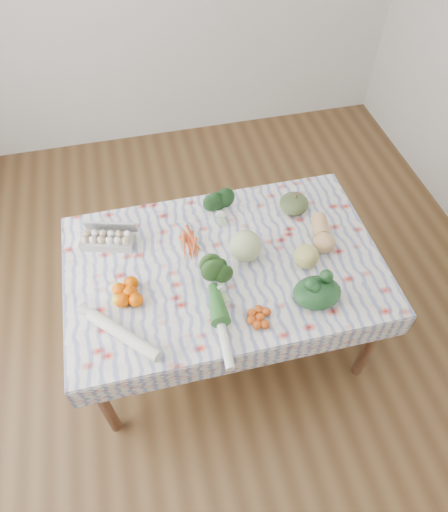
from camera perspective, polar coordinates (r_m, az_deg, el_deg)
The scene contains 16 objects.
ground at distance 3.04m, azimuth 0.00°, elevation -9.73°, with size 4.50×4.50×0.00m, color #55381D.
dining_table at distance 2.47m, azimuth 0.00°, elevation -2.06°, with size 1.60×1.00×0.75m.
tablecloth at distance 2.41m, azimuth 0.00°, elevation -0.95°, with size 1.66×1.06×0.01m, color white.
egg_carton at distance 2.53m, azimuth -14.38°, elevation 1.89°, with size 0.29×0.11×0.08m, color #A7A7A3.
carrot_bunch at distance 2.47m, azimuth -4.80°, elevation 1.56°, with size 0.19×0.17×0.03m, color #DF5523.
kale_bunch at distance 2.59m, azimuth -0.66°, elevation 6.31°, with size 0.15×0.13×0.13m, color #173C18.
kabocha_squash at distance 2.65m, azimuth 8.75°, elevation 6.50°, with size 0.16×0.16×0.11m, color #485830.
cabbage at distance 2.37m, azimuth 2.74°, elevation 1.26°, with size 0.17×0.17×0.17m, color #B0C17F.
butternut_squash at distance 2.52m, azimuth 12.19°, elevation 2.88°, with size 0.11×0.25×0.11m, color tan.
orange_cluster at distance 2.29m, azimuth -11.68°, elevation -4.46°, with size 0.23×0.23×0.08m, color #F25B00.
broccoli at distance 2.26m, azimuth -1.12°, elevation -3.10°, with size 0.16×0.16×0.12m, color #23481A.
mandarin_cluster at distance 2.19m, azimuth 4.52°, elevation -7.61°, with size 0.15×0.15×0.05m, color #D35315.
grapefruit at distance 2.38m, azimuth 10.25°, elevation -0.04°, with size 0.13×0.13×0.13m, color #CBC164.
spinach_bag at distance 2.27m, azimuth 11.54°, elevation -4.51°, with size 0.24×0.19×0.11m, color #16381A.
daikon at distance 2.18m, azimuth -12.46°, elevation -9.59°, with size 0.06×0.06×0.43m, color white.
leek at distance 2.16m, azimuth -0.30°, elevation -8.90°, with size 0.05×0.05×0.43m, color white.
Camera 1 is at (-0.34, -1.43, 2.66)m, focal length 32.00 mm.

